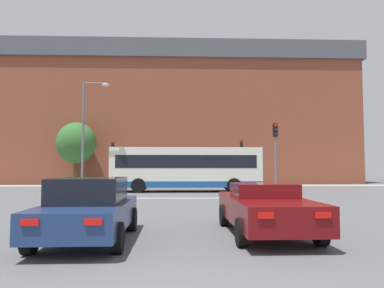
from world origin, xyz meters
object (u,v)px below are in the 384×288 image
object	(u,v)px
traffic_light_far_left	(113,157)
pedestrian_waiting	(157,176)
pedestrian_walking_east	(139,175)
car_saloon_left	(89,209)
bus_crossing_lead	(186,168)
traffic_light_far_right	(242,155)
car_roadster_right	(265,208)
traffic_light_near_right	(276,148)
street_lamp_junction	(87,126)

from	to	relation	value
traffic_light_far_left	pedestrian_waiting	distance (m)	4.56
pedestrian_walking_east	car_saloon_left	bearing A→B (deg)	-12.66
bus_crossing_lead	traffic_light_far_right	size ratio (longest dim) A/B	2.47
traffic_light_far_left	traffic_light_far_right	xyz separation A→B (m)	(12.26, 0.14, 0.13)
traffic_light_far_left	car_roadster_right	bearing A→B (deg)	-71.85
car_saloon_left	pedestrian_waiting	size ratio (longest dim) A/B	2.84
traffic_light_far_right	pedestrian_waiting	distance (m)	8.35
traffic_light_far_left	pedestrian_waiting	world-z (taller)	traffic_light_far_left
car_roadster_right	traffic_light_far_left	xyz separation A→B (m)	(-8.42, 25.68, 2.08)
pedestrian_walking_east	traffic_light_far_left	bearing A→B (deg)	-93.91
traffic_light_near_right	pedestrian_waiting	bearing A→B (deg)	119.53
car_roadster_right	traffic_light_far_right	distance (m)	26.20
bus_crossing_lead	pedestrian_walking_east	bearing A→B (deg)	25.86
car_saloon_left	traffic_light_near_right	distance (m)	15.32
car_roadster_right	traffic_light_far_right	world-z (taller)	traffic_light_far_right
street_lamp_junction	pedestrian_walking_east	xyz separation A→B (m)	(2.27, 11.22, -3.44)
car_roadster_right	bus_crossing_lead	distance (m)	17.42
traffic_light_near_right	street_lamp_junction	distance (m)	12.22
car_saloon_left	car_roadster_right	world-z (taller)	car_saloon_left
car_roadster_right	traffic_light_far_right	xyz separation A→B (m)	(3.84, 25.82, 2.22)
traffic_light_near_right	street_lamp_junction	xyz separation A→B (m)	(-11.80, 2.78, 1.58)
car_roadster_right	street_lamp_junction	size ratio (longest dim) A/B	0.65
pedestrian_waiting	traffic_light_far_left	bearing A→B (deg)	-71.02
street_lamp_junction	pedestrian_waiting	world-z (taller)	street_lamp_junction
car_roadster_right	pedestrian_waiting	size ratio (longest dim) A/B	3.09
traffic_light_near_right	traffic_light_far_right	distance (m)	13.63
traffic_light_far_left	pedestrian_waiting	xyz separation A→B (m)	(4.16, 0.29, -1.85)
traffic_light_far_right	traffic_light_far_left	bearing A→B (deg)	-179.34
traffic_light_near_right	pedestrian_waiting	xyz separation A→B (m)	(-7.80, 13.77, -2.02)
traffic_light_near_right	traffic_light_far_right	size ratio (longest dim) A/B	1.01
car_roadster_right	street_lamp_junction	bearing A→B (deg)	118.46
pedestrian_walking_east	car_roadster_right	bearing A→B (deg)	-3.16
car_saloon_left	bus_crossing_lead	bearing A→B (deg)	80.74
car_saloon_left	pedestrian_walking_east	xyz separation A→B (m)	(-1.59, 26.92, 0.32)
car_roadster_right	bus_crossing_lead	bearing A→B (deg)	95.13
car_saloon_left	street_lamp_junction	size ratio (longest dim) A/B	0.60
pedestrian_waiting	pedestrian_walking_east	bearing A→B (deg)	-82.63
traffic_light_far_left	traffic_light_far_right	bearing A→B (deg)	0.66
street_lamp_junction	car_roadster_right	bearing A→B (deg)	-61.13
bus_crossing_lead	pedestrian_waiting	xyz separation A→B (m)	(-2.58, 8.66, -0.78)
car_saloon_left	traffic_light_far_right	xyz separation A→B (m)	(8.24, 26.54, 2.14)
bus_crossing_lead	pedestrian_walking_east	size ratio (longest dim) A/B	5.90
traffic_light_far_right	pedestrian_walking_east	bearing A→B (deg)	177.78
traffic_light_far_right	car_roadster_right	bearing A→B (deg)	-98.47
bus_crossing_lead	traffic_light_far_left	bearing A→B (deg)	38.85
bus_crossing_lead	pedestrian_walking_east	distance (m)	9.90
bus_crossing_lead	traffic_light_far_left	world-z (taller)	traffic_light_far_left
traffic_light_far_left	traffic_light_far_right	world-z (taller)	traffic_light_far_right
traffic_light_far_right	street_lamp_junction	world-z (taller)	street_lamp_junction
car_saloon_left	traffic_light_far_right	bearing A→B (deg)	72.06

